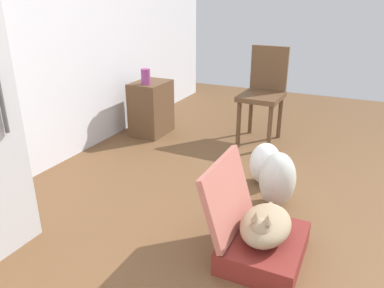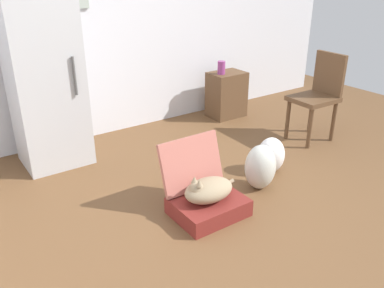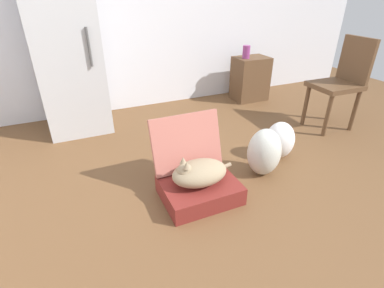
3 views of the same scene
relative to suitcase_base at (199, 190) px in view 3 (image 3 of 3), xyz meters
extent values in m
plane|color=brown|center=(0.29, -0.15, -0.07)|extent=(7.68, 7.68, 0.00)
cube|color=maroon|center=(0.00, 0.00, 0.00)|extent=(0.55, 0.44, 0.14)
cube|color=#B26356|center=(0.00, 0.24, 0.28)|extent=(0.55, 0.16, 0.43)
ellipsoid|color=#998466|center=(0.00, 0.00, 0.15)|extent=(0.41, 0.28, 0.17)
sphere|color=#998466|center=(-0.11, 0.00, 0.19)|extent=(0.12, 0.12, 0.12)
cone|color=#998466|center=(-0.11, -0.03, 0.27)|extent=(0.05, 0.05, 0.05)
cone|color=#998466|center=(-0.11, 0.03, 0.27)|extent=(0.05, 0.05, 0.05)
cylinder|color=#998466|center=(0.19, 0.04, 0.11)|extent=(0.20, 0.03, 0.07)
ellipsoid|color=silver|center=(0.63, 0.08, 0.14)|extent=(0.28, 0.26, 0.41)
ellipsoid|color=white|center=(0.93, 0.25, 0.10)|extent=(0.26, 0.25, 0.35)
cube|color=#B7BABC|center=(-0.69, 1.65, 0.76)|extent=(0.62, 0.56, 1.66)
cylinder|color=#4C4C4C|center=(-0.50, 1.35, 0.84)|extent=(0.02, 0.02, 0.35)
cube|color=brown|center=(1.56, 1.70, 0.22)|extent=(0.45, 0.33, 0.58)
cylinder|color=#8C387A|center=(1.45, 1.68, 0.59)|extent=(0.10, 0.10, 0.16)
cylinder|color=brown|center=(1.66, 0.73, 0.16)|extent=(0.04, 0.04, 0.45)
cylinder|color=brown|center=(1.65, 0.40, 0.16)|extent=(0.04, 0.04, 0.45)
cylinder|color=brown|center=(2.04, 0.71, 0.16)|extent=(0.04, 0.04, 0.45)
cylinder|color=brown|center=(2.03, 0.39, 0.16)|extent=(0.04, 0.04, 0.45)
cube|color=brown|center=(1.84, 0.56, 0.41)|extent=(0.49, 0.42, 0.05)
cube|color=brown|center=(2.06, 0.55, 0.66)|extent=(0.05, 0.39, 0.46)
camera|label=1|loc=(-1.81, -0.39, 1.37)|focal=34.99mm
camera|label=2|loc=(-1.65, -2.15, 1.75)|focal=37.61mm
camera|label=3|loc=(-0.76, -1.57, 1.34)|focal=27.19mm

